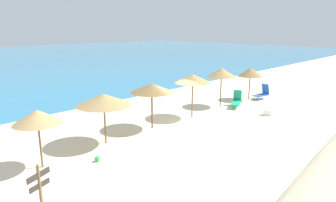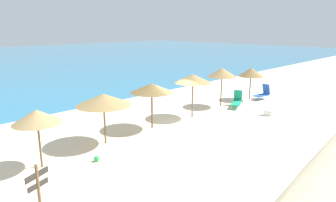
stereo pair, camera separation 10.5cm
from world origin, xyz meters
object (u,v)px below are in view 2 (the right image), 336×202
at_px(beach_umbrella_4, 222,72).
at_px(beach_umbrella_5, 251,72).
at_px(lounge_chair_0, 237,101).
at_px(beach_ball, 97,159).
at_px(lounge_chair_1, 263,93).
at_px(wooden_signpost, 38,188).
at_px(cooler_box, 267,113).
at_px(beach_umbrella_0, 37,117).
at_px(beach_umbrella_3, 193,79).
at_px(beach_umbrella_1, 103,100).
at_px(beach_umbrella_2, 152,88).

height_order(beach_umbrella_4, beach_umbrella_5, beach_umbrella_4).
bearing_deg(beach_umbrella_5, beach_umbrella_4, 171.83).
distance_m(lounge_chair_0, beach_ball, 12.13).
bearing_deg(lounge_chair_1, wooden_signpost, 106.68).
distance_m(beach_umbrella_4, cooler_box, 4.27).
bearing_deg(cooler_box, lounge_chair_1, 31.31).
xyz_separation_m(beach_ball, cooler_box, (11.60, -1.90, 0.05)).
relative_size(beach_umbrella_0, cooler_box, 4.73).
height_order(beach_umbrella_3, beach_umbrella_4, beach_umbrella_4).
xyz_separation_m(lounge_chair_1, cooler_box, (-4.00, -2.44, -0.32)).
relative_size(beach_umbrella_1, cooler_box, 5.12).
xyz_separation_m(beach_umbrella_2, wooden_signpost, (-8.02, -3.95, -1.23)).
height_order(beach_umbrella_4, cooler_box, beach_umbrella_4).
relative_size(beach_umbrella_0, lounge_chair_0, 1.42).
height_order(beach_umbrella_0, beach_umbrella_3, beach_umbrella_3).
relative_size(wooden_signpost, cooler_box, 3.48).
bearing_deg(lounge_chair_0, wooden_signpost, 76.09).
bearing_deg(beach_umbrella_4, beach_umbrella_3, -174.81).
height_order(beach_umbrella_4, lounge_chair_1, beach_umbrella_4).
xyz_separation_m(beach_umbrella_3, lounge_chair_0, (4.19, -0.65, -2.03)).
bearing_deg(lounge_chair_0, beach_umbrella_4, 6.47).
bearing_deg(beach_ball, beach_umbrella_0, 148.66).
bearing_deg(beach_umbrella_3, lounge_chair_0, -8.81).
xyz_separation_m(beach_umbrella_3, beach_umbrella_5, (6.84, -0.14, -0.29)).
relative_size(beach_umbrella_2, beach_umbrella_3, 0.93).
bearing_deg(beach_umbrella_4, beach_umbrella_1, -179.00).
relative_size(beach_umbrella_1, beach_umbrella_4, 0.95).
distance_m(beach_umbrella_4, lounge_chair_0, 2.32).
bearing_deg(beach_umbrella_2, cooler_box, -26.85).
bearing_deg(beach_umbrella_1, beach_umbrella_5, -1.25).
distance_m(wooden_signpost, cooler_box, 14.99).
height_order(beach_umbrella_5, cooler_box, beach_umbrella_5).
bearing_deg(wooden_signpost, beach_umbrella_2, 3.56).
xyz_separation_m(beach_umbrella_1, beach_umbrella_2, (3.20, 0.08, 0.09)).
relative_size(beach_umbrella_2, cooler_box, 4.96).
bearing_deg(beach_ball, cooler_box, -9.31).
height_order(beach_umbrella_2, wooden_signpost, beach_umbrella_2).
bearing_deg(wooden_signpost, lounge_chair_0, -11.44).
bearing_deg(beach_umbrella_0, cooler_box, -12.73).
height_order(beach_umbrella_1, beach_umbrella_4, beach_umbrella_4).
relative_size(beach_umbrella_4, beach_ball, 11.58).
relative_size(beach_umbrella_4, wooden_signpost, 1.55).
relative_size(beach_ball, cooler_box, 0.47).
xyz_separation_m(beach_umbrella_0, lounge_chair_0, (13.97, -0.42, -1.71)).
height_order(wooden_signpost, cooler_box, wooden_signpost).
bearing_deg(lounge_chair_1, beach_umbrella_3, 91.81).
distance_m(beach_umbrella_5, wooden_signpost, 18.49).
height_order(beach_umbrella_3, beach_umbrella_5, beach_umbrella_3).
height_order(beach_umbrella_2, lounge_chair_1, beach_umbrella_2).
relative_size(beach_umbrella_3, beach_ball, 11.43).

